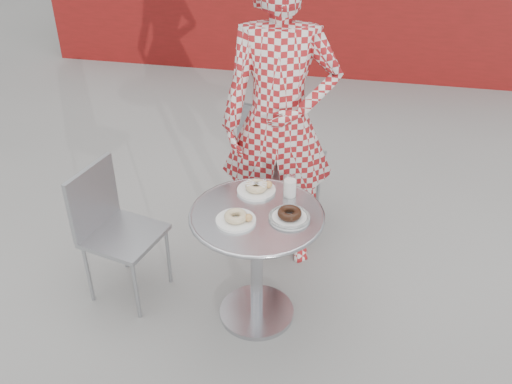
% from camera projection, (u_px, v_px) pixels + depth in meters
% --- Properties ---
extents(ground, '(60.00, 60.00, 0.00)m').
position_uv_depth(ground, '(253.00, 310.00, 3.23)').
color(ground, '#9B9894').
rests_on(ground, ground).
extents(bistro_table, '(0.68, 0.68, 0.69)m').
position_uv_depth(bistro_table, '(257.00, 240.00, 2.93)').
color(bistro_table, silver).
rests_on(bistro_table, ground).
extents(chair_far, '(0.54, 0.54, 0.92)m').
position_uv_depth(chair_far, '(282.00, 185.00, 3.81)').
color(chair_far, '#9C9FA3').
rests_on(chair_far, ground).
extents(chair_left, '(0.46, 0.46, 0.80)m').
position_uv_depth(chair_left, '(126.00, 258.00, 3.24)').
color(chair_left, '#9C9FA3').
rests_on(chair_left, ground).
extents(seated_person, '(0.71, 0.51, 1.82)m').
position_uv_depth(seated_person, '(280.00, 122.00, 3.20)').
color(seated_person, maroon).
rests_on(seated_person, ground).
extents(plate_far, '(0.20, 0.20, 0.05)m').
position_uv_depth(plate_far, '(257.00, 188.00, 2.99)').
color(plate_far, white).
rests_on(plate_far, bistro_table).
extents(plate_near, '(0.20, 0.20, 0.05)m').
position_uv_depth(plate_near, '(237.00, 218.00, 2.77)').
color(plate_near, white).
rests_on(plate_near, bistro_table).
extents(plate_checker, '(0.21, 0.21, 0.05)m').
position_uv_depth(plate_checker, '(289.00, 216.00, 2.79)').
color(plate_checker, white).
rests_on(plate_checker, bistro_table).
extents(milk_cup, '(0.07, 0.07, 0.11)m').
position_uv_depth(milk_cup, '(290.00, 187.00, 2.94)').
color(milk_cup, white).
rests_on(milk_cup, bistro_table).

